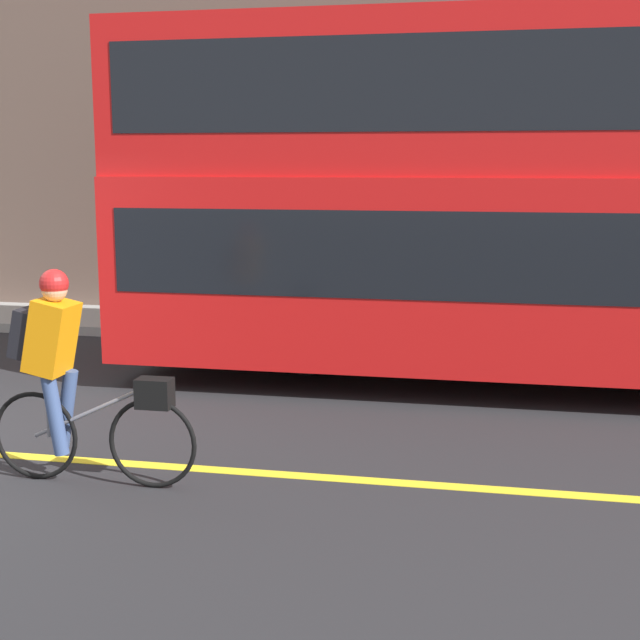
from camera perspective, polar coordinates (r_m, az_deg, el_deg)
name	(u,v)px	position (r m, az deg, el deg)	size (l,w,h in m)	color
sidewalk_curb	(132,321)	(13.48, -11.97, -0.06)	(60.00, 1.80, 0.13)	gray
building_facade	(150,74)	(14.31, -10.80, 15.21)	(60.00, 0.30, 7.42)	brown
bus	(602,188)	(9.81, 17.60, 8.07)	(10.18, 2.52, 3.83)	black
cyclist_on_bike	(68,369)	(6.87, -15.80, -3.05)	(1.63, 0.32, 1.62)	black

